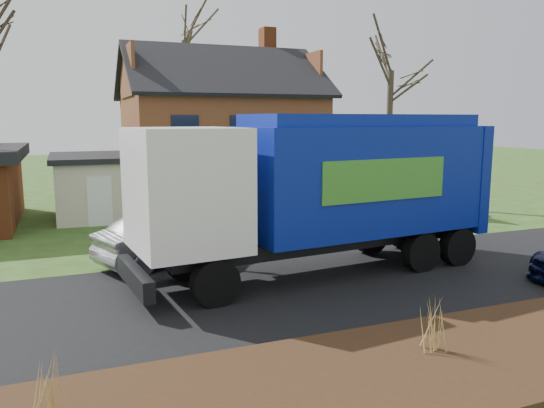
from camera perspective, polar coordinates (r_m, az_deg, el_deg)
name	(u,v)px	position (r m, az deg, el deg)	size (l,w,h in m)	color
ground	(294,289)	(14.30, 2.36, -9.15)	(120.00, 120.00, 0.00)	#2E4517
road	(294,289)	(14.30, 2.36, -9.11)	(80.00, 7.00, 0.02)	black
mulch_verge	(417,371)	(9.99, 15.28, -16.96)	(80.00, 3.50, 0.30)	black
main_house	(210,128)	(27.24, -6.64, 8.14)	(12.95, 8.95, 9.26)	beige
garbage_truck	(327,183)	(15.35, 5.93, 2.26)	(11.00, 3.94, 4.62)	black
silver_sedan	(172,237)	(17.04, -10.67, -3.55)	(1.67, 4.78, 1.57)	#9A9CA2
tree_front_east	(392,48)	(28.74, 12.77, 16.05)	(3.56, 3.56, 9.89)	#403526
tree_back	(184,20)	(37.05, -9.48, 18.92)	(4.11, 4.11, 13.00)	#47372A
grass_clump_west	(47,389)	(8.40, -23.05, -17.81)	(0.37, 0.30, 0.97)	tan
grass_clump_mid	(432,324)	(10.31, 16.80, -12.27)	(0.35, 0.29, 0.99)	tan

